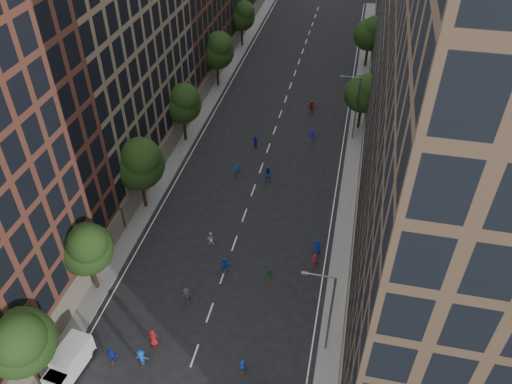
% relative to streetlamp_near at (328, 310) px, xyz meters
% --- Properties ---
extents(ground, '(240.00, 240.00, 0.00)m').
position_rel_streetlamp_near_xyz_m(ground, '(-10.37, 28.00, -5.17)').
color(ground, black).
rests_on(ground, ground).
extents(sidewalk_left, '(4.00, 105.00, 0.15)m').
position_rel_streetlamp_near_xyz_m(sidewalk_left, '(-22.37, 35.50, -5.09)').
color(sidewalk_left, slate).
rests_on(sidewalk_left, ground).
extents(sidewalk_right, '(4.00, 105.00, 0.15)m').
position_rel_streetlamp_near_xyz_m(sidewalk_right, '(1.63, 35.50, -5.09)').
color(sidewalk_right, slate).
rests_on(sidewalk_right, ground).
extents(bldg_left_b, '(14.00, 26.00, 34.00)m').
position_rel_streetlamp_near_xyz_m(bldg_left_b, '(-29.37, 23.00, 11.83)').
color(bldg_left_b, '#857057').
rests_on(bldg_left_b, ground).
extents(bldg_right_a, '(14.00, 30.00, 36.00)m').
position_rel_streetlamp_near_xyz_m(bldg_right_a, '(8.63, 3.00, 12.83)').
color(bldg_right_a, '#4B3728').
rests_on(bldg_right_a, ground).
extents(bldg_right_b, '(14.00, 28.00, 33.00)m').
position_rel_streetlamp_near_xyz_m(bldg_right_b, '(8.63, 32.00, 11.33)').
color(bldg_right_b, '#6C6559').
rests_on(bldg_right_b, ground).
extents(tree_left_0, '(5.20, 5.20, 8.83)m').
position_rel_streetlamp_near_xyz_m(tree_left_0, '(-21.38, -8.15, 0.79)').
color(tree_left_0, black).
rests_on(tree_left_0, ground).
extents(tree_left_1, '(4.80, 4.80, 8.21)m').
position_rel_streetlamp_near_xyz_m(tree_left_1, '(-21.39, 1.86, 0.38)').
color(tree_left_1, black).
rests_on(tree_left_1, ground).
extents(tree_left_2, '(5.60, 5.60, 9.45)m').
position_rel_streetlamp_near_xyz_m(tree_left_2, '(-21.36, 13.83, 1.19)').
color(tree_left_2, black).
rests_on(tree_left_2, ground).
extents(tree_left_3, '(5.00, 5.00, 8.58)m').
position_rel_streetlamp_near_xyz_m(tree_left_3, '(-21.38, 27.85, 0.65)').
color(tree_left_3, black).
rests_on(tree_left_3, ground).
extents(tree_left_4, '(5.40, 5.40, 9.08)m').
position_rel_streetlamp_near_xyz_m(tree_left_4, '(-21.37, 43.84, 0.93)').
color(tree_left_4, black).
rests_on(tree_left_4, ground).
extents(tree_left_5, '(4.80, 4.80, 8.33)m').
position_rel_streetlamp_near_xyz_m(tree_left_5, '(-21.39, 59.86, 0.51)').
color(tree_left_5, black).
rests_on(tree_left_5, ground).
extents(tree_right_a, '(5.00, 5.00, 8.39)m').
position_rel_streetlamp_near_xyz_m(tree_right_a, '(1.02, 35.85, 0.46)').
color(tree_right_a, black).
rests_on(tree_right_a, ground).
extents(tree_right_b, '(5.20, 5.20, 8.83)m').
position_rel_streetlamp_near_xyz_m(tree_right_b, '(1.02, 55.85, 0.79)').
color(tree_right_b, black).
rests_on(tree_right_b, ground).
extents(streetlamp_near, '(2.64, 0.22, 9.06)m').
position_rel_streetlamp_near_xyz_m(streetlamp_near, '(0.00, 0.00, 0.00)').
color(streetlamp_near, '#595B60').
rests_on(streetlamp_near, ground).
extents(streetlamp_far, '(2.64, 0.22, 9.06)m').
position_rel_streetlamp_near_xyz_m(streetlamp_far, '(0.00, 33.00, 0.00)').
color(streetlamp_far, '#595B60').
rests_on(streetlamp_far, ground).
extents(cargo_van, '(2.58, 4.62, 2.35)m').
position_rel_streetlamp_near_xyz_m(cargo_van, '(-19.66, -6.35, -3.93)').
color(cargo_van, white).
rests_on(cargo_van, ground).
extents(skater_1, '(0.58, 0.41, 1.51)m').
position_rel_streetlamp_near_xyz_m(skater_1, '(-6.07, -3.56, -4.42)').
color(skater_1, '#1340A1').
rests_on(skater_1, ground).
extents(skater_3, '(1.17, 0.79, 1.68)m').
position_rel_streetlamp_near_xyz_m(skater_3, '(-14.26, -4.62, -4.33)').
color(skater_3, '#1346A0').
rests_on(skater_3, ground).
extents(skater_4, '(1.01, 0.48, 1.68)m').
position_rel_streetlamp_near_xyz_m(skater_4, '(-16.73, -4.90, -4.33)').
color(skater_4, '#122699').
rests_on(skater_4, ground).
extents(skater_6, '(1.02, 0.80, 1.83)m').
position_rel_streetlamp_near_xyz_m(skater_6, '(-14.02, -2.68, -4.25)').
color(skater_6, maroon).
rests_on(skater_6, ground).
extents(skater_7, '(0.72, 0.60, 1.68)m').
position_rel_streetlamp_near_xyz_m(skater_7, '(-1.87, 9.17, -4.33)').
color(skater_7, maroon).
rests_on(skater_7, ground).
extents(skater_8, '(0.88, 0.75, 1.58)m').
position_rel_streetlamp_near_xyz_m(skater_8, '(-12.70, 9.84, -4.38)').
color(skater_8, silver).
rests_on(skater_8, ground).
extents(skater_9, '(1.17, 0.91, 1.59)m').
position_rel_streetlamp_near_xyz_m(skater_9, '(-12.76, 2.34, -4.37)').
color(skater_9, '#37383C').
rests_on(skater_9, ground).
extents(skater_10, '(0.91, 0.44, 1.50)m').
position_rel_streetlamp_near_xyz_m(skater_10, '(-5.93, 6.33, -4.42)').
color(skater_10, '#216E2A').
rests_on(skater_10, ground).
extents(skater_11, '(1.57, 0.52, 1.69)m').
position_rel_streetlamp_near_xyz_m(skater_11, '(-10.32, 6.66, -4.33)').
color(skater_11, blue).
rests_on(skater_11, ground).
extents(skater_12, '(1.00, 0.82, 1.75)m').
position_rel_streetlamp_near_xyz_m(skater_12, '(-1.87, 11.00, -4.29)').
color(skater_12, navy).
rests_on(skater_12, ground).
extents(skater_13, '(0.74, 0.61, 1.73)m').
position_rel_streetlamp_near_xyz_m(skater_13, '(-12.99, 21.86, -4.30)').
color(skater_13, '#1545AE').
rests_on(skater_13, ground).
extents(skater_14, '(0.97, 0.79, 1.89)m').
position_rel_streetlamp_near_xyz_m(skater_14, '(-9.13, 21.63, -4.22)').
color(skater_14, '#163BB7').
rests_on(skater_14, ground).
extents(skater_15, '(1.05, 0.62, 1.59)m').
position_rel_streetlamp_near_xyz_m(skater_15, '(-4.99, 31.59, -4.37)').
color(skater_15, '#1E17BA').
rests_on(skater_15, ground).
extents(skater_16, '(1.06, 0.78, 1.68)m').
position_rel_streetlamp_near_xyz_m(skater_16, '(-12.02, 28.27, -4.33)').
color(skater_16, '#161CBA').
rests_on(skater_16, ground).
extents(skater_17, '(1.76, 0.66, 1.86)m').
position_rel_streetlamp_near_xyz_m(skater_17, '(-6.03, 38.70, -4.24)').
color(skater_17, '#9B2E19').
rests_on(skater_17, ground).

